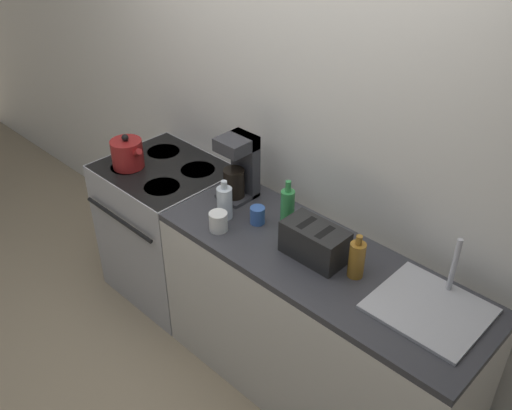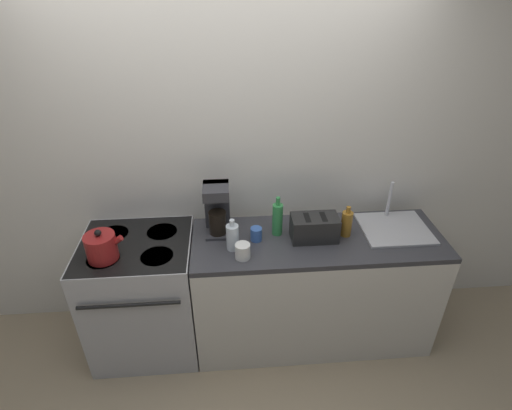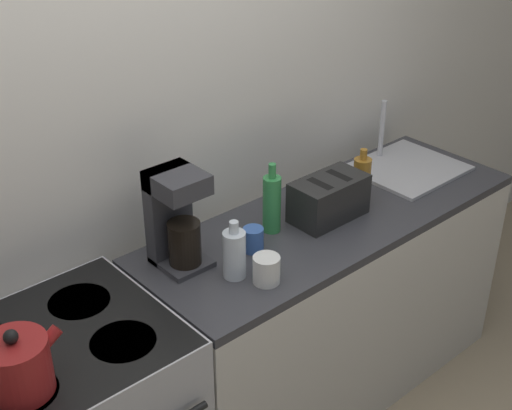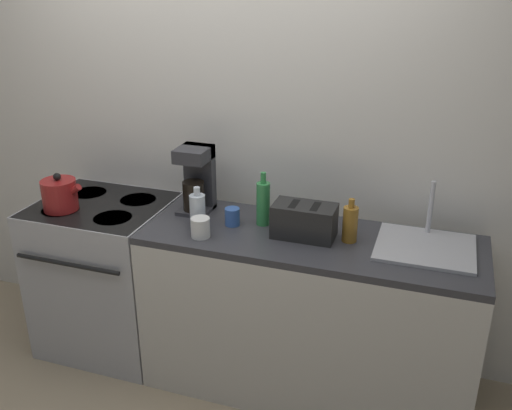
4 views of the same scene
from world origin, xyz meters
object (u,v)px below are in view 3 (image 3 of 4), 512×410
coffee_maker (176,217)px  bottle_green (272,203)px  bottle_amber (362,178)px  cup_white (266,270)px  kettle (18,366)px  cup_blue (253,239)px  toaster (329,198)px  bottle_clear (234,254)px

coffee_maker → bottle_green: coffee_maker is taller
coffee_maker → bottle_green: size_ratio=1.28×
bottle_amber → cup_white: size_ratio=2.21×
kettle → cup_blue: kettle is taller
toaster → bottle_green: (-0.23, 0.07, 0.03)m
bottle_amber → coffee_maker: bearing=172.5°
kettle → coffee_maker: coffee_maker is taller
toaster → coffee_maker: (-0.63, 0.13, 0.10)m
bottle_green → toaster: bearing=-17.4°
toaster → bottle_clear: 0.54m
coffee_maker → cup_white: (0.15, -0.30, -0.13)m
toaster → bottle_clear: (-0.54, -0.07, 0.01)m
coffee_maker → cup_blue: size_ratio=3.92×
kettle → coffee_maker: bearing=18.5°
coffee_maker → cup_white: bearing=-63.3°
cup_white → cup_blue: cup_white is taller
toaster → coffee_maker: size_ratio=0.85×
coffee_maker → kettle: bearing=-161.5°
bottle_clear → bottle_amber: bearing=6.8°
bottle_green → cup_blue: (-0.15, -0.06, -0.07)m
bottle_clear → bottle_amber: bottle_amber is taller
toaster → bottle_clear: bearing=-172.9°
bottle_clear → bottle_amber: size_ratio=0.99×
coffee_maker → bottle_clear: size_ratio=1.66×
toaster → bottle_amber: (0.22, 0.02, 0.01)m
toaster → cup_blue: size_ratio=3.32×
kettle → cup_blue: bearing=6.8°
coffee_maker → bottle_green: (0.39, -0.06, -0.07)m
cup_blue → coffee_maker: bearing=153.9°
coffee_maker → bottle_clear: 0.24m
bottle_green → cup_blue: 0.17m
bottle_green → cup_white: 0.35m
toaster → cup_white: bearing=-160.9°
cup_white → toaster: bearing=19.1°
bottle_green → cup_white: bottle_green is taller
toaster → bottle_amber: bottle_amber is taller
bottle_clear → cup_white: size_ratio=2.18×
toaster → bottle_amber: size_ratio=1.39×
bottle_amber → cup_blue: bearing=-179.0°
cup_white → coffee_maker: bearing=116.7°
bottle_clear → bottle_green: (0.30, 0.14, 0.03)m
bottle_clear → cup_blue: size_ratio=2.36×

